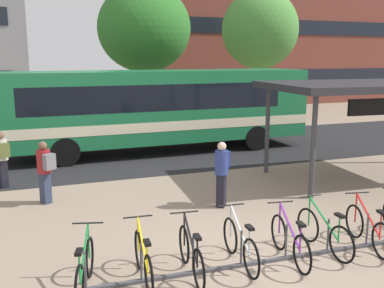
# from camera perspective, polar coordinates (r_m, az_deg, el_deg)

# --- Properties ---
(ground) EXTENTS (200.00, 200.00, 0.00)m
(ground) POSITION_cam_1_polar(r_m,az_deg,el_deg) (8.62, 8.34, -14.49)
(ground) COLOR gray
(bus_lane_asphalt) EXTENTS (80.00, 7.20, 0.01)m
(bus_lane_asphalt) POSITION_cam_1_polar(r_m,az_deg,el_deg) (17.37, -7.10, -1.15)
(bus_lane_asphalt) COLOR #232326
(bus_lane_asphalt) RESTS_ON ground
(city_bus) EXTENTS (12.06, 2.72, 3.20)m
(city_bus) POSITION_cam_1_polar(r_m,az_deg,el_deg) (17.32, -4.16, 4.81)
(city_bus) COLOR #196B3D
(city_bus) RESTS_ON ground
(bike_rack) EXTENTS (8.20, 0.37, 0.70)m
(bike_rack) POSITION_cam_1_polar(r_m,az_deg,el_deg) (8.61, 12.09, -13.94)
(bike_rack) COLOR #47474C
(bike_rack) RESTS_ON ground
(parked_bicycle_green_0) EXTENTS (0.64, 1.67, 0.99)m
(parked_bicycle_green_0) POSITION_cam_1_polar(r_m,az_deg,el_deg) (7.49, -13.80, -15.61)
(parked_bicycle_green_0) COLOR black
(parked_bicycle_green_0) RESTS_ON ground
(parked_bicycle_yellow_1) EXTENTS (0.52, 1.72, 0.99)m
(parked_bicycle_yellow_1) POSITION_cam_1_polar(r_m,az_deg,el_deg) (7.62, -6.36, -14.86)
(parked_bicycle_yellow_1) COLOR black
(parked_bicycle_yellow_1) RESTS_ON ground
(parked_bicycle_black_2) EXTENTS (0.52, 1.72, 0.99)m
(parked_bicycle_black_2) POSITION_cam_1_polar(r_m,az_deg,el_deg) (7.77, -0.13, -14.23)
(parked_bicycle_black_2) COLOR black
(parked_bicycle_black_2) RESTS_ON ground
(parked_bicycle_silver_3) EXTENTS (0.52, 1.72, 0.99)m
(parked_bicycle_silver_3) POSITION_cam_1_polar(r_m,az_deg,el_deg) (8.18, 6.30, -12.94)
(parked_bicycle_silver_3) COLOR black
(parked_bicycle_silver_3) RESTS_ON ground
(parked_bicycle_purple_4) EXTENTS (0.52, 1.71, 0.99)m
(parked_bicycle_purple_4) POSITION_cam_1_polar(r_m,az_deg,el_deg) (8.47, 12.63, -12.27)
(parked_bicycle_purple_4) COLOR black
(parked_bicycle_purple_4) RESTS_ON ground
(parked_bicycle_green_5) EXTENTS (0.52, 1.72, 0.99)m
(parked_bicycle_green_5) POSITION_cam_1_polar(r_m,az_deg,el_deg) (9.02, 16.82, -11.01)
(parked_bicycle_green_5) COLOR black
(parked_bicycle_green_5) RESTS_ON ground
(parked_bicycle_red_6) EXTENTS (0.55, 1.70, 0.99)m
(parked_bicycle_red_6) POSITION_cam_1_polar(r_m,az_deg,el_deg) (9.48, 21.92, -10.25)
(parked_bicycle_red_6) COLOR black
(parked_bicycle_red_6) RESTS_ON ground
(transit_shelter) EXTENTS (5.95, 3.94, 2.97)m
(transit_shelter) POSITION_cam_1_polar(r_m,az_deg,el_deg) (14.23, 21.51, 6.73)
(transit_shelter) COLOR #38383D
(transit_shelter) RESTS_ON ground
(commuter_olive_pack_0) EXTENTS (0.46, 0.59, 1.64)m
(commuter_olive_pack_0) POSITION_cam_1_polar(r_m,az_deg,el_deg) (13.64, -23.49, -1.44)
(commuter_olive_pack_0) COLOR black
(commuter_olive_pack_0) RESTS_ON ground
(commuter_navy_pack_1) EXTENTS (0.57, 0.60, 1.67)m
(commuter_navy_pack_1) POSITION_cam_1_polar(r_m,az_deg,el_deg) (10.98, 3.92, -3.32)
(commuter_navy_pack_1) COLOR black
(commuter_navy_pack_1) RESTS_ON ground
(commuter_grey_pack_3) EXTENTS (0.53, 0.61, 1.63)m
(commuter_grey_pack_3) POSITION_cam_1_polar(r_m,az_deg,el_deg) (11.80, -18.62, -3.01)
(commuter_grey_pack_3) COLOR #2D3851
(commuter_grey_pack_3) RESTS_ON ground
(street_tree_0) EXTENTS (4.70, 4.70, 7.33)m
(street_tree_0) POSITION_cam_1_polar(r_m,az_deg,el_deg) (23.01, -6.24, 14.72)
(street_tree_0) COLOR brown
(street_tree_0) RESTS_ON ground
(street_tree_1) EXTENTS (4.65, 4.65, 7.74)m
(street_tree_1) POSITION_cam_1_polar(r_m,az_deg,el_deg) (27.88, 8.84, 14.53)
(street_tree_1) COLOR brown
(street_tree_1) RESTS_ON ground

